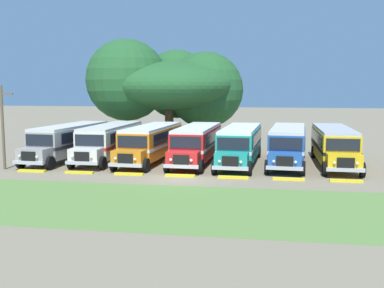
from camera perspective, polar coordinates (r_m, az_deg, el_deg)
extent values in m
plane|color=#84755B|center=(29.86, -1.64, -4.25)|extent=(220.00, 220.00, 0.00)
cube|color=olive|center=(23.25, -4.97, -7.52)|extent=(80.00, 9.12, 0.01)
cube|color=#9E9993|center=(39.02, -14.87, 0.49)|extent=(3.26, 9.38, 2.10)
cube|color=#282828|center=(39.04, -14.86, 0.24)|extent=(3.29, 9.40, 0.24)
cube|color=black|center=(38.63, -13.03, 1.22)|extent=(0.71, 7.98, 0.80)
cube|color=black|center=(39.86, -16.27, 1.30)|extent=(0.71, 7.98, 0.80)
cube|color=beige|center=(38.91, -14.92, 2.18)|extent=(3.17, 9.27, 0.22)
cube|color=#9E9993|center=(34.59, -19.10, -1.35)|extent=(2.31, 1.58, 1.05)
cube|color=black|center=(33.98, -19.79, -1.49)|extent=(1.10, 0.19, 0.70)
cube|color=#B7B7BC|center=(34.01, -19.80, -2.21)|extent=(2.41, 0.40, 0.24)
cube|color=black|center=(35.02, -18.57, 0.46)|extent=(2.20, 0.24, 0.84)
cube|color=#282828|center=(43.10, -11.88, 1.03)|extent=(0.90, 0.13, 1.30)
sphere|color=#EAE5C6|center=(33.56, -18.85, -1.55)|extent=(0.20, 0.20, 0.20)
sphere|color=#EAE5C6|center=(34.34, -20.80, -1.44)|extent=(0.20, 0.20, 0.20)
cylinder|color=black|center=(34.11, -17.29, -2.29)|extent=(0.36, 1.02, 1.00)
cylinder|color=black|center=(35.42, -20.60, -2.09)|extent=(0.36, 1.02, 1.00)
cylinder|color=black|center=(41.24, -11.34, -0.54)|extent=(0.36, 1.02, 1.00)
cylinder|color=black|center=(42.33, -14.27, -0.43)|extent=(0.36, 1.02, 1.00)
cube|color=silver|center=(38.25, -10.02, 0.49)|extent=(2.60, 9.23, 2.10)
cube|color=red|center=(38.27, -10.01, 0.24)|extent=(2.63, 9.25, 0.24)
cube|color=black|center=(38.06, -8.08, 1.25)|extent=(0.12, 8.00, 0.80)
cube|color=black|center=(38.93, -11.64, 1.30)|extent=(0.12, 8.00, 0.80)
cube|color=beige|center=(38.14, -10.05, 2.22)|extent=(2.52, 9.12, 0.22)
cube|color=silver|center=(33.43, -13.11, -1.43)|extent=(2.21, 1.42, 1.05)
cube|color=black|center=(32.76, -13.62, -1.57)|extent=(1.10, 0.11, 0.70)
cube|color=#B7B7BC|center=(32.79, -13.63, -2.32)|extent=(2.40, 0.23, 0.24)
cube|color=black|center=(33.91, -12.72, 0.45)|extent=(2.20, 0.08, 0.84)
cube|color=red|center=(42.60, -7.88, 1.05)|extent=(0.90, 0.07, 1.30)
sphere|color=#EAE5C6|center=(32.44, -12.52, -1.62)|extent=(0.20, 0.20, 0.20)
sphere|color=#EAE5C6|center=(33.00, -14.77, -1.54)|extent=(0.20, 0.20, 0.20)
cylinder|color=black|center=(33.15, -11.11, -2.37)|extent=(0.29, 1.00, 1.00)
cylinder|color=black|center=(34.09, -14.88, -2.21)|extent=(0.29, 1.00, 1.00)
cylinder|color=black|center=(40.82, -6.96, -0.54)|extent=(0.29, 1.00, 1.00)
cylinder|color=black|center=(41.58, -10.12, -0.45)|extent=(0.29, 1.00, 1.00)
cube|color=orange|center=(36.84, -4.96, 0.32)|extent=(3.05, 9.33, 2.10)
cube|color=white|center=(36.86, -4.96, 0.06)|extent=(3.08, 9.35, 0.24)
cube|color=black|center=(36.71, -2.94, 1.10)|extent=(0.52, 7.99, 0.80)
cube|color=black|center=(37.48, -6.68, 1.18)|extent=(0.52, 7.99, 0.80)
cube|color=silver|center=(36.73, -4.98, 2.12)|extent=(2.96, 9.23, 0.22)
cube|color=orange|center=(31.96, -7.87, -1.70)|extent=(2.28, 1.53, 1.05)
cube|color=black|center=(31.27, -8.35, -1.85)|extent=(1.10, 0.17, 0.70)
cube|color=#B7B7BC|center=(31.30, -8.37, -2.64)|extent=(2.41, 0.34, 0.24)
cube|color=black|center=(32.44, -7.48, 0.27)|extent=(2.20, 0.19, 0.84)
cube|color=white|center=(41.25, -2.99, 0.91)|extent=(0.90, 0.11, 1.30)
sphere|color=#EAE5C6|center=(30.98, -7.18, -1.91)|extent=(0.20, 0.20, 0.20)
sphere|color=#EAE5C6|center=(31.48, -9.57, -1.81)|extent=(0.20, 0.20, 0.20)
cylinder|color=black|center=(31.73, -5.76, -2.69)|extent=(0.34, 1.01, 1.00)
cylinder|color=black|center=(32.57, -9.77, -2.50)|extent=(0.34, 1.01, 1.00)
cylinder|color=black|center=(39.49, -1.95, -0.74)|extent=(0.34, 1.01, 1.00)
cylinder|color=black|center=(40.17, -5.27, -0.63)|extent=(0.34, 1.01, 1.00)
cube|color=red|center=(36.24, 0.70, 0.24)|extent=(2.78, 9.27, 2.10)
cube|color=white|center=(36.26, 0.70, -0.03)|extent=(2.81, 9.29, 0.24)
cube|color=black|center=(36.27, 2.77, 1.03)|extent=(0.29, 8.00, 0.80)
cube|color=black|center=(36.72, -1.16, 1.11)|extent=(0.29, 8.00, 0.80)
cube|color=silver|center=(36.12, 0.71, 2.06)|extent=(2.70, 9.17, 0.22)
cube|color=red|center=(31.16, -1.08, -1.85)|extent=(2.24, 1.47, 1.05)
cube|color=black|center=(30.44, -1.38, -2.02)|extent=(1.10, 0.13, 0.70)
cube|color=#B7B7BC|center=(30.47, -1.40, -2.83)|extent=(2.41, 0.27, 0.24)
cube|color=black|center=(31.67, -0.83, 0.16)|extent=(2.20, 0.13, 0.84)
cube|color=white|center=(40.77, 1.90, 0.84)|extent=(0.90, 0.09, 1.30)
sphere|color=#EAE5C6|center=(30.25, -0.11, -2.07)|extent=(0.20, 0.20, 0.20)
sphere|color=#EAE5C6|center=(30.55, -2.68, -1.99)|extent=(0.20, 0.20, 0.20)
cylinder|color=black|center=(31.11, 1.12, -2.85)|extent=(0.31, 1.01, 1.00)
cylinder|color=black|center=(31.62, -3.17, -2.70)|extent=(0.31, 1.01, 1.00)
cylinder|color=black|center=(39.12, 3.24, -0.82)|extent=(0.31, 1.01, 1.00)
cylinder|color=black|center=(39.52, -0.21, -0.73)|extent=(0.31, 1.01, 1.00)
cube|color=teal|center=(35.75, 6.11, 0.10)|extent=(2.98, 9.32, 2.10)
cube|color=white|center=(35.77, 6.11, -0.16)|extent=(3.01, 9.34, 0.24)
cube|color=black|center=(35.88, 8.19, 0.90)|extent=(0.46, 7.99, 0.80)
cube|color=black|center=(36.15, 4.18, 1.00)|extent=(0.46, 7.99, 0.80)
cube|color=silver|center=(35.63, 6.14, 1.96)|extent=(2.89, 9.21, 0.22)
cube|color=teal|center=(30.61, 4.99, -2.04)|extent=(2.27, 1.51, 1.05)
cube|color=black|center=(29.89, 4.80, -2.21)|extent=(1.10, 0.16, 0.70)
cube|color=#B7B7BC|center=(29.92, 4.78, -3.04)|extent=(2.41, 0.33, 0.24)
cube|color=black|center=(31.13, 5.17, 0.02)|extent=(2.20, 0.17, 0.84)
cube|color=white|center=(40.33, 6.85, 0.73)|extent=(0.90, 0.11, 1.30)
sphere|color=#EAE5C6|center=(29.75, 6.13, -2.27)|extent=(0.20, 0.20, 0.20)
sphere|color=#EAE5C6|center=(29.94, 3.46, -2.18)|extent=(0.20, 0.20, 0.20)
cylinder|color=black|center=(30.67, 7.23, -3.05)|extent=(0.33, 1.01, 1.00)
cylinder|color=black|center=(30.97, 2.80, -2.90)|extent=(0.33, 1.01, 1.00)
cylinder|color=black|center=(38.74, 8.35, -0.96)|extent=(0.33, 1.01, 1.00)
cylinder|color=black|center=(38.99, 4.83, -0.86)|extent=(0.33, 1.01, 1.00)
cube|color=#23519E|center=(36.28, 11.90, 0.09)|extent=(3.16, 9.36, 2.10)
cube|color=silver|center=(36.30, 11.90, -0.17)|extent=(3.20, 9.38, 0.24)
cube|color=black|center=(36.51, 13.93, 0.87)|extent=(0.62, 7.98, 0.80)
cube|color=black|center=(36.58, 9.95, 0.98)|extent=(0.62, 7.98, 0.80)
cube|color=beige|center=(36.16, 11.95, 1.92)|extent=(3.08, 9.25, 0.22)
cube|color=#23519E|center=(31.10, 11.56, -2.01)|extent=(2.30, 1.56, 1.05)
cube|color=black|center=(30.37, 11.51, -2.18)|extent=(1.10, 0.18, 0.70)
cube|color=#B7B7BC|center=(30.40, 11.48, -2.99)|extent=(2.41, 0.37, 0.24)
cube|color=black|center=(31.63, 11.65, 0.01)|extent=(2.20, 0.22, 0.84)
cube|color=silver|center=(40.88, 12.11, 0.71)|extent=(0.90, 0.13, 1.30)
sphere|color=#EAE5C6|center=(30.30, 12.83, -2.23)|extent=(0.20, 0.20, 0.20)
sphere|color=#EAE5C6|center=(30.35, 10.18, -2.15)|extent=(0.20, 0.20, 0.20)
cylinder|color=black|center=(31.27, 13.74, -3.00)|extent=(0.35, 1.02, 1.00)
cylinder|color=black|center=(31.35, 9.35, -2.86)|extent=(0.35, 1.02, 1.00)
cylinder|color=black|center=(39.37, 13.75, -0.96)|extent=(0.35, 1.02, 1.00)
cylinder|color=black|center=(39.44, 10.26, -0.86)|extent=(0.35, 1.02, 1.00)
cube|color=yellow|center=(36.64, 17.26, -0.01)|extent=(2.54, 9.21, 2.10)
cube|color=black|center=(36.66, 17.26, -0.27)|extent=(2.57, 9.23, 0.24)
cube|color=black|center=(37.07, 19.18, 0.78)|extent=(0.08, 8.00, 0.80)
cube|color=black|center=(36.74, 15.27, 0.86)|extent=(0.08, 8.00, 0.80)
cube|color=#B2B2B7|center=(36.53, 17.33, 1.80)|extent=(2.46, 9.11, 0.22)
cube|color=yellow|center=(31.51, 18.47, -2.12)|extent=(2.21, 1.41, 1.05)
cube|color=black|center=(30.79, 18.67, -2.29)|extent=(1.10, 0.11, 0.70)
cube|color=#B7B7BC|center=(30.82, 18.65, -3.09)|extent=(2.40, 0.21, 0.24)
cube|color=black|center=(32.03, 18.36, -0.12)|extent=(2.20, 0.07, 0.84)
cube|color=black|center=(41.21, 16.44, 0.62)|extent=(0.90, 0.06, 1.30)
sphere|color=#EAE5C6|center=(30.86, 19.97, -2.32)|extent=(0.20, 0.20, 0.20)
sphere|color=#EAE5C6|center=(30.64, 17.39, -2.28)|extent=(0.20, 0.20, 0.20)
cylinder|color=black|center=(31.90, 20.54, -3.05)|extent=(0.28, 1.00, 1.00)
cylinder|color=black|center=(31.54, 16.24, -3.00)|extent=(0.28, 1.00, 1.00)
cylinder|color=black|center=(39.89, 18.37, -1.02)|extent=(0.28, 1.00, 1.00)
cylinder|color=black|center=(39.60, 14.93, -0.95)|extent=(0.28, 1.00, 1.00)
cube|color=yellow|center=(33.80, -19.38, -3.19)|extent=(2.00, 0.36, 0.15)
cube|color=yellow|center=(32.26, -13.89, -3.47)|extent=(2.00, 0.36, 0.15)
cube|color=yellow|center=(31.04, -7.91, -3.73)|extent=(2.00, 0.36, 0.15)
cube|color=yellow|center=(30.19, -1.51, -3.97)|extent=(2.00, 0.36, 0.15)
cube|color=yellow|center=(29.73, 5.18, -4.17)|extent=(2.00, 0.36, 0.15)
cube|color=yellow|center=(29.68, 11.98, -4.32)|extent=(2.00, 0.36, 0.15)
cube|color=yellow|center=(30.05, 18.72, -4.40)|extent=(2.00, 0.36, 0.15)
cylinder|color=brown|center=(47.40, -2.87, 2.50)|extent=(0.89, 0.89, 4.21)
ellipsoid|color=#235628|center=(47.26, -2.89, 7.29)|extent=(13.16, 12.13, 4.95)
sphere|color=#235628|center=(48.11, 1.67, 6.79)|extent=(7.96, 7.96, 7.96)
sphere|color=#235628|center=(47.10, -8.17, 7.92)|extent=(8.27, 8.27, 8.27)
sphere|color=#235628|center=(51.24, -1.91, 7.49)|extent=(7.60, 7.60, 7.60)
cylinder|color=brown|center=(35.27, -22.59, 1.90)|extent=(0.20, 0.20, 6.03)
cube|color=brown|center=(35.16, -22.77, 5.82)|extent=(1.80, 0.12, 0.12)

